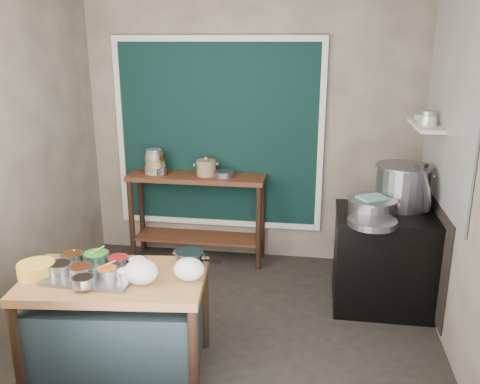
% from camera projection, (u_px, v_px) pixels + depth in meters
% --- Properties ---
extents(floor, '(3.50, 3.00, 0.02)m').
position_uv_depth(floor, '(226.00, 325.00, 4.32)').
color(floor, '#2A2520').
rests_on(floor, ground).
extents(back_wall, '(3.50, 0.02, 2.80)m').
position_uv_depth(back_wall, '(251.00, 130.00, 5.34)').
color(back_wall, gray).
rests_on(back_wall, floor).
extents(left_wall, '(0.02, 3.00, 2.80)m').
position_uv_depth(left_wall, '(15.00, 156.00, 4.18)').
color(left_wall, gray).
rests_on(left_wall, floor).
extents(right_wall, '(0.02, 3.00, 2.80)m').
position_uv_depth(right_wall, '(465.00, 173.00, 3.65)').
color(right_wall, gray).
rests_on(right_wall, floor).
extents(curtain_panel, '(2.10, 0.02, 1.90)m').
position_uv_depth(curtain_panel, '(218.00, 135.00, 5.37)').
color(curtain_panel, black).
rests_on(curtain_panel, back_wall).
extents(curtain_frame, '(2.22, 0.03, 2.02)m').
position_uv_depth(curtain_frame, '(218.00, 135.00, 5.36)').
color(curtain_frame, beige).
rests_on(curtain_frame, back_wall).
extents(tile_panel, '(0.02, 1.70, 1.70)m').
position_uv_depth(tile_panel, '(451.00, 101.00, 4.05)').
color(tile_panel, '#B2B2AA').
rests_on(tile_panel, right_wall).
extents(soot_patch, '(0.01, 1.30, 1.30)m').
position_uv_depth(soot_patch, '(433.00, 231.00, 4.47)').
color(soot_patch, black).
rests_on(soot_patch, right_wall).
extents(wall_shelf, '(0.22, 0.70, 0.03)m').
position_uv_depth(wall_shelf, '(426.00, 126.00, 4.42)').
color(wall_shelf, beige).
rests_on(wall_shelf, right_wall).
extents(prep_table, '(1.32, 0.86, 0.75)m').
position_uv_depth(prep_table, '(118.00, 324.00, 3.62)').
color(prep_table, brown).
rests_on(prep_table, floor).
extents(back_counter, '(1.45, 0.40, 0.95)m').
position_uv_depth(back_counter, '(197.00, 218.00, 5.48)').
color(back_counter, '#4E2816').
rests_on(back_counter, floor).
extents(stove_block, '(0.90, 0.68, 0.85)m').
position_uv_depth(stove_block, '(386.00, 261.00, 4.52)').
color(stove_block, black).
rests_on(stove_block, floor).
extents(stove_top, '(0.92, 0.69, 0.03)m').
position_uv_depth(stove_top, '(390.00, 215.00, 4.39)').
color(stove_top, black).
rests_on(stove_top, stove_block).
extents(condiment_tray, '(0.61, 0.44, 0.03)m').
position_uv_depth(condiment_tray, '(94.00, 274.00, 3.51)').
color(condiment_tray, gray).
rests_on(condiment_tray, prep_table).
extents(condiment_bowls, '(0.65, 0.52, 0.08)m').
position_uv_depth(condiment_bowls, '(93.00, 266.00, 3.53)').
color(condiment_bowls, gray).
rests_on(condiment_bowls, condiment_tray).
extents(yellow_basin, '(0.27, 0.27, 0.10)m').
position_uv_depth(yellow_basin, '(36.00, 270.00, 3.50)').
color(yellow_basin, gold).
rests_on(yellow_basin, prep_table).
extents(saucepan, '(0.25, 0.25, 0.11)m').
position_uv_depth(saucepan, '(190.00, 259.00, 3.65)').
color(saucepan, gray).
rests_on(saucepan, prep_table).
extents(plastic_bag_a, '(0.28, 0.26, 0.17)m').
position_uv_depth(plastic_bag_a, '(141.00, 272.00, 3.38)').
color(plastic_bag_a, white).
rests_on(plastic_bag_a, prep_table).
extents(plastic_bag_b, '(0.25, 0.23, 0.16)m').
position_uv_depth(plastic_bag_b, '(189.00, 269.00, 3.44)').
color(plastic_bag_b, white).
rests_on(plastic_bag_b, prep_table).
extents(bowl_stack, '(0.23, 0.23, 0.26)m').
position_uv_depth(bowl_stack, '(155.00, 163.00, 5.38)').
color(bowl_stack, tan).
rests_on(bowl_stack, back_counter).
extents(utensil_cup, '(0.16, 0.16, 0.08)m').
position_uv_depth(utensil_cup, '(162.00, 171.00, 5.35)').
color(utensil_cup, gray).
rests_on(utensil_cup, back_counter).
extents(ceramic_crock, '(0.27, 0.27, 0.14)m').
position_uv_depth(ceramic_crock, '(206.00, 169.00, 5.31)').
color(ceramic_crock, '#947751').
rests_on(ceramic_crock, back_counter).
extents(wide_bowl, '(0.26, 0.26, 0.06)m').
position_uv_depth(wide_bowl, '(224.00, 174.00, 5.29)').
color(wide_bowl, gray).
rests_on(wide_bowl, back_counter).
extents(stock_pot, '(0.66, 0.66, 0.39)m').
position_uv_depth(stock_pot, '(402.00, 186.00, 4.49)').
color(stock_pot, gray).
rests_on(stock_pot, stove_top).
extents(pot_lid, '(0.16, 0.44, 0.43)m').
position_uv_depth(pot_lid, '(422.00, 189.00, 4.36)').
color(pot_lid, gray).
rests_on(pot_lid, stove_top).
extents(steamer, '(0.57, 0.57, 0.14)m').
position_uv_depth(steamer, '(372.00, 206.00, 4.34)').
color(steamer, gray).
rests_on(steamer, stove_top).
extents(green_cloth, '(0.29, 0.27, 0.02)m').
position_uv_depth(green_cloth, '(372.00, 198.00, 4.32)').
color(green_cloth, '#62AB9E').
rests_on(green_cloth, steamer).
extents(shallow_pan, '(0.52, 0.52, 0.05)m').
position_uv_depth(shallow_pan, '(372.00, 222.00, 4.10)').
color(shallow_pan, gray).
rests_on(shallow_pan, stove_top).
extents(shelf_bowl_stack, '(0.15, 0.15, 0.12)m').
position_uv_depth(shelf_bowl_stack, '(429.00, 118.00, 4.34)').
color(shelf_bowl_stack, silver).
rests_on(shelf_bowl_stack, wall_shelf).
extents(shelf_bowl_green, '(0.16, 0.16, 0.05)m').
position_uv_depth(shelf_bowl_green, '(422.00, 117.00, 4.65)').
color(shelf_bowl_green, gray).
rests_on(shelf_bowl_green, wall_shelf).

